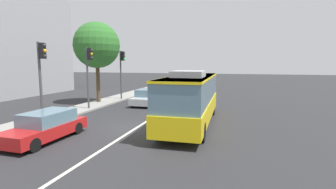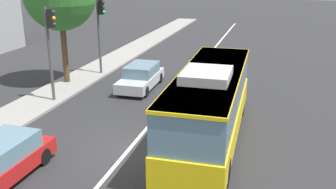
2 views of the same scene
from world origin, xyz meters
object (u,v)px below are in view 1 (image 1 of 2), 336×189
Objects in this scene: transit_bus at (191,96)px; sedan_silver at (147,97)px; traffic_light_far_corner at (42,69)px; traffic_light_near_corner at (89,67)px; traffic_light_mid_block at (122,66)px; street_tree_kerbside_left at (97,45)px; sedan_red at (46,126)px.

transit_bus is 2.21× the size of sedan_silver.
traffic_light_far_corner reaches higher than sedan_silver.
traffic_light_near_corner is 5.91m from traffic_light_mid_block.
traffic_light_far_corner is 9.05m from street_tree_kerbside_left.
traffic_light_near_corner is 0.67× the size of street_tree_kerbside_left.
street_tree_kerbside_left is at bearing 58.91° from transit_bus.
traffic_light_near_corner is 1.00× the size of traffic_light_far_corner.
traffic_light_far_corner is at bearing -91.94° from traffic_light_near_corner.
sedan_red is 0.87× the size of traffic_light_mid_block.
sedan_silver is 0.87× the size of traffic_light_near_corner.
transit_bus is at bearing -20.33° from traffic_light_near_corner.
street_tree_kerbside_left is at bearing 106.24° from traffic_light_near_corner.
street_tree_kerbside_left is at bearing -117.76° from traffic_light_mid_block.
traffic_light_near_corner is 1.00× the size of traffic_light_mid_block.
transit_bus is at bearing 39.10° from sedan_silver.
traffic_light_far_corner is (-9.14, 3.41, 2.84)m from sedan_silver.
traffic_light_far_corner is (2.44, 2.30, 2.84)m from sedan_red.
traffic_light_near_corner and traffic_light_far_corner have the same top height.
street_tree_kerbside_left reaches higher than sedan_red.
transit_bus is 1.93× the size of traffic_light_near_corner.
traffic_light_mid_block and traffic_light_far_corner have the same top height.
street_tree_kerbside_left reaches higher than transit_bus.
street_tree_kerbside_left is (-2.57, 1.33, 2.04)m from traffic_light_mid_block.
traffic_light_far_corner is at bearing 106.19° from transit_bus.
transit_bus is 1.29× the size of street_tree_kerbside_left.
street_tree_kerbside_left reaches higher than sedan_silver.
traffic_light_near_corner and traffic_light_mid_block have the same top height.
sedan_silver is 6.93m from street_tree_kerbside_left.
sedan_silver is at bearing -84.76° from street_tree_kerbside_left.
transit_bus is 9.57m from traffic_light_near_corner.
traffic_light_mid_block is at bearing -121.92° from sedan_silver.
transit_bus is 1.93× the size of traffic_light_far_corner.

